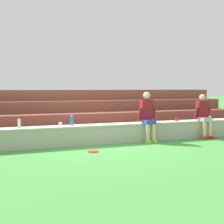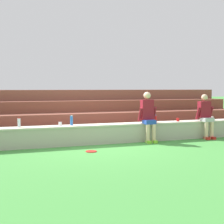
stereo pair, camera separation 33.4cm
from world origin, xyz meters
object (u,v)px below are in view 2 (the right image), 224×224
(plastic_cup_left_end, at_px, (178,120))
(water_bottle_near_left, at_px, (71,121))
(person_left_of_center, at_px, (148,115))
(water_bottle_near_right, at_px, (156,119))
(person_center, at_px, (206,115))
(plastic_cup_middle, at_px, (60,124))
(water_bottle_mid_left, at_px, (19,123))
(plastic_cup_right_end, at_px, (212,118))
(frisbee, at_px, (91,151))

(plastic_cup_left_end, bearing_deg, water_bottle_near_left, 179.44)
(water_bottle_near_left, xyz_separation_m, plastic_cup_left_end, (3.35, -0.03, -0.08))
(person_left_of_center, bearing_deg, water_bottle_near_right, 27.28)
(person_center, distance_m, plastic_cup_left_end, 0.91)
(water_bottle_near_left, height_order, plastic_cup_middle, water_bottle_near_left)
(person_center, xyz_separation_m, water_bottle_mid_left, (-5.62, 0.27, -0.08))
(water_bottle_near_left, distance_m, plastic_cup_right_end, 4.64)
(person_center, bearing_deg, water_bottle_mid_left, 177.29)
(person_left_of_center, distance_m, plastic_cup_middle, 2.56)
(water_bottle_near_left, distance_m, frisbee, 1.32)
(plastic_cup_right_end, bearing_deg, frisbee, -165.80)
(plastic_cup_middle, height_order, plastic_cup_right_end, plastic_cup_right_end)
(person_center, height_order, plastic_cup_middle, person_center)
(person_center, bearing_deg, plastic_cup_middle, 176.85)
(water_bottle_mid_left, bearing_deg, water_bottle_near_right, -1.58)
(frisbee, bearing_deg, person_center, 12.28)
(person_left_of_center, distance_m, frisbee, 2.27)
(plastic_cup_right_end, height_order, frisbee, plastic_cup_right_end)
(person_center, xyz_separation_m, plastic_cup_middle, (-4.54, 0.25, -0.16))
(person_left_of_center, relative_size, frisbee, 5.33)
(plastic_cup_middle, relative_size, plastic_cup_left_end, 1.00)
(water_bottle_near_right, relative_size, plastic_cup_middle, 2.29)
(water_bottle_near_left, height_order, frisbee, water_bottle_near_left)
(person_left_of_center, xyz_separation_m, plastic_cup_right_end, (2.42, 0.26, -0.19))
(plastic_cup_middle, distance_m, plastic_cup_left_end, 3.67)
(person_center, height_order, frisbee, person_center)
(person_center, xyz_separation_m, frisbee, (-3.95, -0.86, -0.74))
(water_bottle_near_right, distance_m, plastic_cup_right_end, 2.09)
(person_center, relative_size, water_bottle_near_left, 4.95)
(water_bottle_near_right, bearing_deg, plastic_cup_right_end, 2.43)
(plastic_cup_right_end, xyz_separation_m, frisbee, (-4.37, -1.11, -0.59))
(water_bottle_near_left, relative_size, water_bottle_near_right, 1.22)
(water_bottle_near_right, bearing_deg, plastic_cup_left_end, 4.29)
(water_bottle_near_right, bearing_deg, person_left_of_center, -152.72)
(person_left_of_center, distance_m, person_center, 2.00)
(plastic_cup_middle, relative_size, plastic_cup_right_end, 0.89)
(water_bottle_mid_left, bearing_deg, plastic_cup_middle, -0.85)
(person_center, relative_size, frisbee, 5.04)
(water_bottle_mid_left, relative_size, plastic_cup_left_end, 2.55)
(person_left_of_center, distance_m, plastic_cup_right_end, 2.44)
(water_bottle_near_left, xyz_separation_m, water_bottle_near_right, (2.55, -0.09, -0.03))
(person_center, distance_m, plastic_cup_middle, 4.55)
(water_bottle_near_right, distance_m, frisbee, 2.58)
(water_bottle_near_left, bearing_deg, frisbee, -76.50)
(water_bottle_near_left, bearing_deg, water_bottle_near_right, -2.09)
(plastic_cup_middle, distance_m, frisbee, 1.38)
(water_bottle_mid_left, height_order, plastic_cup_right_end, water_bottle_mid_left)
(person_left_of_center, height_order, water_bottle_near_left, person_left_of_center)
(water_bottle_mid_left, relative_size, frisbee, 0.93)
(water_bottle_near_left, relative_size, water_bottle_mid_left, 1.09)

